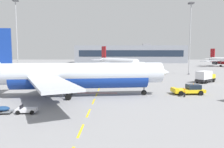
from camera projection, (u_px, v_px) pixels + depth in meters
The scene contains 10 objects.
ground at pixel (181, 81), 61.17m from camera, with size 400.00×400.00×0.00m, color gray.
apron_paint_markings at pixel (101, 83), 57.27m from camera, with size 8.00×93.75×0.01m.
airliner_foreground at pixel (77, 75), 39.59m from camera, with size 34.81×34.36×12.20m.
pushback_tug at pixel (189, 90), 42.27m from camera, with size 6.22×3.61×2.08m.
airliner_mid_left at pixel (117, 63), 96.37m from camera, with size 28.20×29.99×11.19m.
fuel_service_truck at pixel (205, 77), 58.68m from camera, with size 6.81×6.46×3.14m.
ground_crew_worker at pixel (185, 92), 39.38m from camera, with size 0.36×0.65×1.75m.
apron_light_mast_near at pixel (16, 29), 80.40m from camera, with size 1.80×1.80×27.21m.
apron_light_mast_far at pixel (190, 31), 78.55m from camera, with size 1.80×1.80×25.86m.
terminal_satellite at pixel (130, 54), 178.54m from camera, with size 88.19×19.04×15.35m.
Camera 1 is at (21.51, -20.92, 7.99)m, focal length 35.01 mm.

